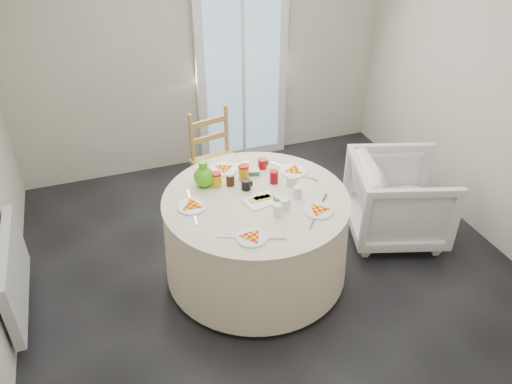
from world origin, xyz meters
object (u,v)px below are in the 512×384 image
object	(u,v)px
radiator	(14,273)
table	(256,236)
wooden_chair	(219,164)
armchair	(399,198)
green_pitcher	(204,173)

from	to	relation	value
radiator	table	size ratio (longest dim) A/B	0.68
table	wooden_chair	bearing A→B (deg)	90.24
radiator	table	bearing A→B (deg)	-5.67
armchair	green_pitcher	xyz separation A→B (m)	(-1.70, 0.23, 0.48)
radiator	wooden_chair	size ratio (longest dim) A/B	1.02
wooden_chair	green_pitcher	bearing A→B (deg)	-125.62
radiator	armchair	size ratio (longest dim) A/B	1.20
radiator	table	xyz separation A→B (m)	(1.81, -0.18, -0.01)
table	green_pitcher	distance (m)	0.66
radiator	green_pitcher	distance (m)	1.57
wooden_chair	armchair	size ratio (longest dim) A/B	1.18
radiator	green_pitcher	bearing A→B (deg)	4.43
green_pitcher	armchair	bearing A→B (deg)	11.40
radiator	wooden_chair	xyz separation A→B (m)	(1.80, 0.86, 0.09)
armchair	green_pitcher	bearing A→B (deg)	99.73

